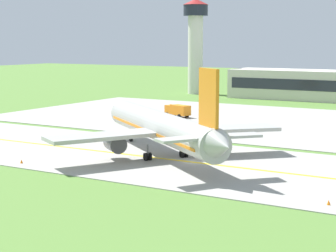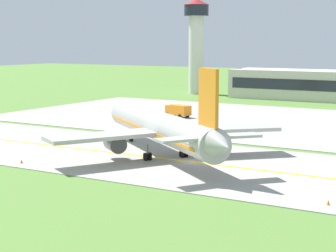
{
  "view_description": "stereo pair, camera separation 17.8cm",
  "coord_description": "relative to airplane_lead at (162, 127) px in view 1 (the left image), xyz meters",
  "views": [
    {
      "loc": [
        36.16,
        -66.56,
        15.73
      ],
      "look_at": [
        -5.47,
        3.4,
        4.0
      ],
      "focal_mm": 63.46,
      "sensor_mm": 36.0,
      "label": 1
    },
    {
      "loc": [
        36.31,
        -66.47,
        15.73
      ],
      "look_at": [
        -5.47,
        3.4,
        4.0
      ],
      "focal_mm": 63.46,
      "sensor_mm": 36.0,
      "label": 2
    }
  ],
  "objects": [
    {
      "name": "control_tower",
      "position": [
        -42.23,
        88.51,
        12.64
      ],
      "size": [
        7.6,
        7.6,
        27.93
      ],
      "color": "silver",
      "rests_on": "ground"
    },
    {
      "name": "taxiway_strip",
      "position": [
        5.08,
        -1.1,
        -4.08
      ],
      "size": [
        240.0,
        28.0,
        0.1
      ],
      "primitive_type": "cube",
      "color": "#9E9B93",
      "rests_on": "ground"
    },
    {
      "name": "traffic_cone_mid_edge",
      "position": [
        26.24,
        -12.25,
        -3.83
      ],
      "size": [
        0.44,
        0.44,
        0.6
      ],
      "primitive_type": "cone",
      "color": "orange",
      "rests_on": "ground"
    },
    {
      "name": "service_truck_baggage",
      "position": [
        -19.24,
        37.93,
        -2.6
      ],
      "size": [
        6.34,
        3.83,
        2.6
      ],
      "color": "orange",
      "rests_on": "ground"
    },
    {
      "name": "taxiway_centreline",
      "position": [
        5.08,
        -1.1,
        -4.03
      ],
      "size": [
        220.0,
        0.6,
        0.01
      ],
      "primitive_type": "cube",
      "color": "yellow",
      "rests_on": "taxiway_strip"
    },
    {
      "name": "ground_plane",
      "position": [
        5.08,
        -1.1,
        -4.13
      ],
      "size": [
        500.0,
        500.0,
        0.0
      ],
      "primitive_type": "plane",
      "color": "#517A33"
    },
    {
      "name": "traffic_cone_near_edge",
      "position": [
        -13.24,
        -12.99,
        -3.83
      ],
      "size": [
        0.44,
        0.44,
        0.6
      ],
      "primitive_type": "cone",
      "color": "orange",
      "rests_on": "ground"
    },
    {
      "name": "airplane_lead",
      "position": [
        0.0,
        0.0,
        0.0
      ],
      "size": [
        33.56,
        29.18,
        12.7
      ],
      "color": "#ADADA8",
      "rests_on": "ground"
    }
  ]
}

